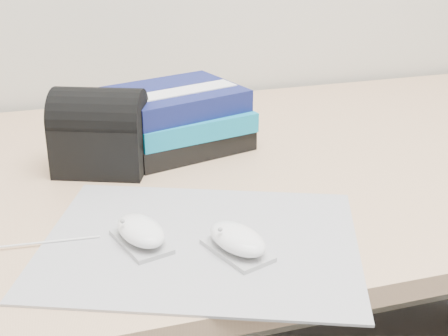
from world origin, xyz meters
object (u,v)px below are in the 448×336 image
object	(u,v)px
mouse_rear	(141,232)
mouse_front	(237,241)
desk	(247,259)
book_stack	(179,119)

from	to	relation	value
mouse_rear	mouse_front	world-z (taller)	same
desk	book_stack	bearing A→B (deg)	162.99
mouse_rear	mouse_front	bearing A→B (deg)	-27.25
mouse_front	book_stack	distance (m)	0.39
mouse_rear	book_stack	distance (m)	0.35
book_stack	mouse_front	bearing A→B (deg)	-92.73
mouse_front	desk	bearing A→B (deg)	68.45
mouse_front	book_stack	world-z (taller)	book_stack
mouse_rear	desk	bearing A→B (deg)	49.74
desk	book_stack	world-z (taller)	book_stack
mouse_front	mouse_rear	bearing A→B (deg)	152.75
mouse_rear	book_stack	bearing A→B (deg)	68.71
mouse_rear	book_stack	xyz separation A→B (m)	(0.13, 0.33, 0.03)
desk	mouse_rear	distance (m)	0.46
mouse_rear	mouse_front	size ratio (longest dim) A/B	0.97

